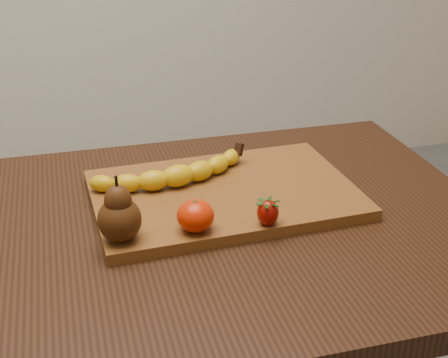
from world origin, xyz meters
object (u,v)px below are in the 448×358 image
object	(u,v)px
table	(196,271)
mandarin	(196,216)
pear	(119,209)
cutting_board	(224,194)

from	to	relation	value
table	mandarin	distance (m)	0.15
pear	cutting_board	bearing A→B (deg)	31.37
cutting_board	mandarin	bearing A→B (deg)	-125.04
pear	table	bearing A→B (deg)	23.56
table	mandarin	xyz separation A→B (m)	(-0.01, -0.06, 0.14)
table	pear	bearing A→B (deg)	-156.44
pear	mandarin	size ratio (longest dim) A/B	1.77
table	cutting_board	world-z (taller)	cutting_board
cutting_board	mandarin	distance (m)	0.15
table	cutting_board	distance (m)	0.14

